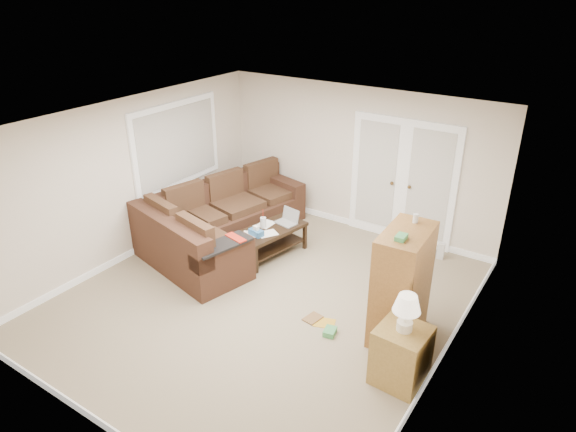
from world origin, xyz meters
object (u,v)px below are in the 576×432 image
Objects in this scene: coffee_table at (271,240)px; side_cabinet at (401,351)px; sectional_sofa at (216,226)px; tv_armoire at (401,284)px.

side_cabinet is at bearing -17.30° from coffee_table.
sectional_sofa reaches higher than coffee_table.
side_cabinet is (2.82, -1.54, 0.15)m from coffee_table.
coffee_table is (0.94, 0.24, -0.10)m from sectional_sofa.
sectional_sofa is 2.97× the size of side_cabinet.
tv_armoire reaches higher than sectional_sofa.
side_cabinet is (0.34, -0.76, -0.33)m from tv_armoire.
coffee_table is at bearing 154.75° from side_cabinet.
sectional_sofa is 3.98m from side_cabinet.
tv_armoire is (2.48, -0.79, 0.47)m from coffee_table.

